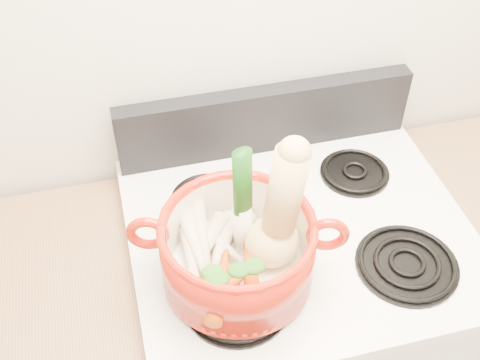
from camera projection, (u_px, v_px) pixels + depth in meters
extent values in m
cube|color=beige|center=(263.00, 17.00, 1.39)|extent=(3.50, 0.02, 2.60)
cube|color=silver|center=(288.00, 341.00, 1.73)|extent=(0.76, 0.65, 0.92)
cube|color=silver|center=(300.00, 233.00, 1.40)|extent=(0.78, 0.67, 0.03)
cube|color=black|center=(266.00, 119.00, 1.53)|extent=(0.76, 0.05, 0.18)
cylinder|color=black|center=(237.00, 299.00, 1.23)|extent=(0.22, 0.22, 0.02)
cylinder|color=black|center=(407.00, 263.00, 1.30)|extent=(0.22, 0.22, 0.02)
cylinder|color=black|center=(207.00, 198.00, 1.44)|extent=(0.17, 0.17, 0.02)
cylinder|color=black|center=(355.00, 171.00, 1.51)|extent=(0.17, 0.17, 0.02)
cylinder|color=#A9180A|center=(238.00, 251.00, 1.22)|extent=(0.38, 0.38, 0.15)
torus|color=#A9180A|center=(148.00, 233.00, 1.18)|extent=(0.09, 0.04, 0.09)
torus|color=#A9180A|center=(328.00, 234.00, 1.18)|extent=(0.09, 0.04, 0.09)
cylinder|color=white|center=(243.00, 203.00, 1.18)|extent=(0.06, 0.06, 0.28)
ellipsoid|color=tan|center=(236.00, 224.00, 1.30)|extent=(0.09, 0.07, 0.04)
cone|color=beige|center=(218.00, 257.00, 1.23)|extent=(0.14, 0.21, 0.06)
cone|color=beige|center=(194.00, 268.00, 1.20)|extent=(0.06, 0.20, 0.06)
cone|color=beige|center=(216.00, 238.00, 1.25)|extent=(0.14, 0.19, 0.06)
cone|color=beige|center=(202.00, 250.00, 1.22)|extent=(0.15, 0.17, 0.06)
cone|color=beige|center=(196.00, 245.00, 1.22)|extent=(0.06, 0.22, 0.06)
cone|color=beige|center=(202.00, 233.00, 1.23)|extent=(0.05, 0.23, 0.06)
cone|color=#B83309|center=(227.00, 270.00, 1.21)|extent=(0.04, 0.17, 0.05)
cone|color=#D4630A|center=(220.00, 286.00, 1.17)|extent=(0.10, 0.17, 0.05)
cone|color=#C45209|center=(249.00, 257.00, 1.22)|extent=(0.07, 0.19, 0.05)
cone|color=#BE4509|center=(239.00, 278.00, 1.18)|extent=(0.14, 0.10, 0.04)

